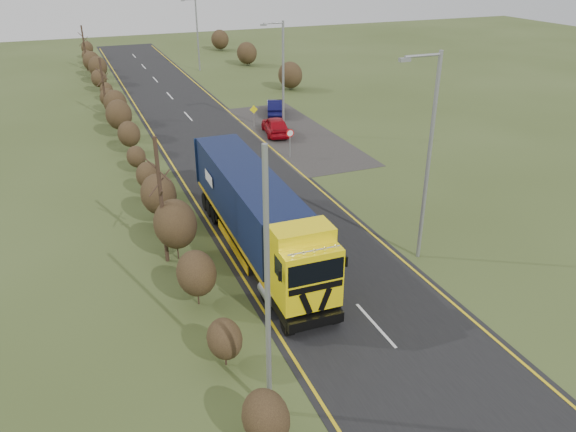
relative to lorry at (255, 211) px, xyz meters
The scene contains 14 objects.
ground 4.55m from the lorry, 53.13° to the right, with size 160.00×160.00×0.00m, color #38451D.
road 7.56m from the lorry, 70.75° to the left, with size 8.00×120.00×0.02m, color black.
layby 19.15m from the lorry, 62.16° to the left, with size 6.00×18.00×0.02m, color #2D2A28.
lane_markings 7.27m from the lorry, 69.91° to the left, with size 7.52×116.00×0.01m.
hedgerow 5.97m from the lorry, 127.45° to the left, with size 2.24×102.04×6.05m.
lorry is the anchor object (origin of this frame).
car_red_hatchback 18.80m from the lorry, 66.27° to the left, with size 1.68×4.17×1.42m, color #9D0712.
car_blue_sedan 24.62m from the lorry, 66.93° to the left, with size 1.40×4.02×1.32m, color black.
streetlight_near 8.16m from the lorry, 25.06° to the right, with size 2.02×0.19×9.52m.
streetlight_mid 19.08m from the lorry, 64.71° to the left, with size 1.81×0.18×8.46m.
streetlight_far 44.68m from the lorry, 79.55° to the left, with size 1.72×0.18×8.04m.
left_pole 10.49m from the lorry, 106.87° to the right, with size 0.16×0.16×8.86m, color gray.
speed_sign 13.57m from the lorry, 60.93° to the left, with size 0.56×0.10×2.04m.
warning_board 20.95m from the lorry, 71.37° to the left, with size 0.67×0.11×1.77m.
Camera 1 is at (-9.83, -19.18, 13.27)m, focal length 35.00 mm.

